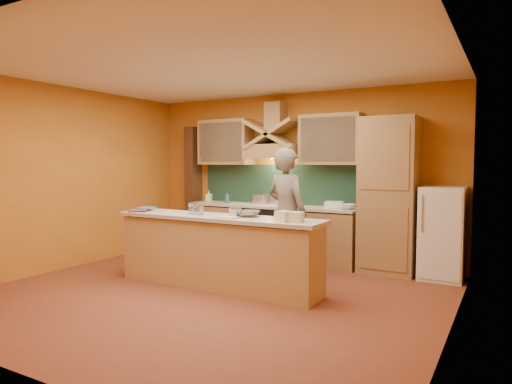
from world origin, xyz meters
The scene contains 36 objects.
floor centered at (0.00, 0.00, 0.00)m, with size 5.50×5.00×0.01m, color brown.
ceiling centered at (0.00, 0.00, 2.80)m, with size 5.50×5.00×0.01m, color white.
wall_back centered at (0.00, 2.50, 1.40)m, with size 5.50×0.02×2.80m, color #BF7325.
wall_front centered at (0.00, -2.50, 1.40)m, with size 5.50×0.02×2.80m, color #BF7325.
wall_left centered at (-2.75, 0.00, 1.40)m, with size 0.02×5.00×2.80m, color #BF7325.
wall_right centered at (2.75, 0.00, 1.40)m, with size 0.02×5.00×2.80m, color #BF7325.
base_cabinet_left centered at (-1.25, 2.20, 0.43)m, with size 1.10×0.60×0.86m, color #A17849.
base_cabinet_right centered at (0.65, 2.20, 0.43)m, with size 1.10×0.60×0.86m, color #A17849.
counter_top centered at (-0.30, 2.20, 0.90)m, with size 3.00×0.62×0.04m, color beige.
stove centered at (-0.30, 2.20, 0.45)m, with size 0.60×0.58×0.90m, color black.
backsplash centered at (-0.30, 2.48, 1.25)m, with size 3.00×0.03×0.70m, color #173327.
range_hood centered at (-0.30, 2.25, 1.82)m, with size 0.92×0.50×0.24m, color #A17849.
hood_chimney centered at (-0.30, 2.35, 2.40)m, with size 0.30×0.30×0.50m, color #A17849.
upper_cabinet_left centered at (-1.30, 2.33, 2.00)m, with size 1.00×0.35×0.80m, color #A17849.
upper_cabinet_right centered at (0.70, 2.33, 2.00)m, with size 1.00×0.35×0.80m, color #A17849.
pantry_column centered at (1.65, 2.20, 1.15)m, with size 0.80×0.60×2.30m, color #A17849.
fridge centered at (2.40, 2.20, 0.65)m, with size 0.58×0.60×1.30m, color white.
trim_column_left centered at (-2.05, 2.35, 1.15)m, with size 0.20×0.30×2.30m, color #472816.
island_body centered at (-0.10, 0.30, 0.44)m, with size 2.80×0.55×0.88m, color tan.
island_top centered at (-0.10, 0.30, 0.92)m, with size 2.90×0.62×0.05m, color beige.
person centered at (0.47, 1.19, 0.92)m, with size 0.67×0.44×1.84m, color #70665B.
pot_large centered at (-0.55, 2.24, 0.98)m, with size 0.26×0.26×0.17m, color silver.
pot_small centered at (-0.24, 2.36, 0.97)m, with size 0.19×0.19×0.15m, color silver.
soap_bottle_a centered at (-1.59, 2.20, 1.03)m, with size 0.10×0.10×0.21m, color beige.
soap_bottle_b centered at (-1.13, 2.11, 1.02)m, with size 0.08×0.08×0.21m, color #2E5180.
bowl_back centered at (1.03, 2.16, 0.96)m, with size 0.25×0.25×0.08m, color silver.
dish_rack centered at (0.78, 2.29, 0.97)m, with size 0.28×0.22×0.10m, color white.
book_lower centered at (-1.48, 0.14, 0.96)m, with size 0.25×0.33×0.03m, color #A7443B.
book_upper centered at (-1.48, 0.29, 0.98)m, with size 0.23×0.31×0.02m, color #40598D.
jar_large centered at (-0.52, 0.35, 1.02)m, with size 0.14×0.14×0.14m, color white.
jar_small centered at (-0.36, 0.25, 1.01)m, with size 0.12×0.12×0.13m, color silver.
kitchen_scale centered at (0.12, 0.39, 0.99)m, with size 0.11×0.11×0.10m, color silver.
mixing_bowl centered at (0.30, 0.40, 0.98)m, with size 0.31×0.31×0.08m, color silver.
cloth centered at (0.15, 0.16, 0.95)m, with size 0.25×0.19×0.02m, color beige.
grocery_bag_a centered at (1.04, 0.22, 1.00)m, with size 0.18×0.15×0.12m, color beige.
grocery_bag_b centered at (0.91, 0.21, 1.01)m, with size 0.20×0.16×0.12m, color beige.
Camera 1 is at (3.24, -4.59, 1.64)m, focal length 32.00 mm.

